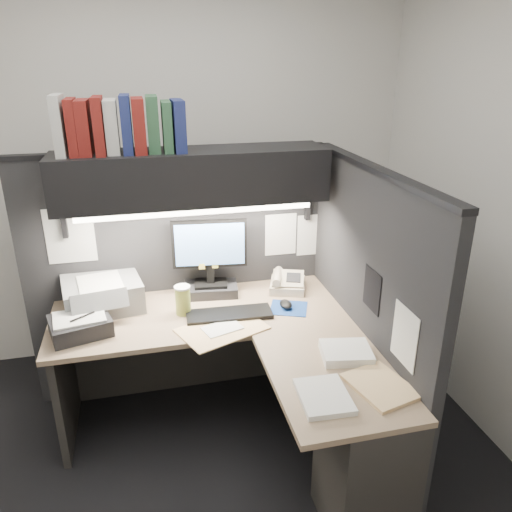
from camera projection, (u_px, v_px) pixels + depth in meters
name	position (u px, v px, depth m)	size (l,w,h in m)	color
floor	(199.00, 481.00, 2.70)	(3.50, 3.50, 0.00)	black
wall_back	(164.00, 175.00, 3.55)	(3.50, 0.04, 2.70)	silver
partition_back	(180.00, 277.00, 3.25)	(1.90, 0.06, 1.60)	black
partition_right	(364.00, 315.00, 2.78)	(0.06, 1.50, 1.60)	black
desk	(276.00, 402.00, 2.63)	(1.70, 1.53, 0.73)	#92725D
overhead_shelf	(192.00, 176.00, 2.85)	(1.55, 0.34, 0.30)	black
task_light_tube	(197.00, 212.00, 2.78)	(0.04, 0.04, 1.32)	white
monitor	(210.00, 266.00, 3.10)	(0.46, 0.24, 0.49)	black
keyboard	(229.00, 314.00, 2.90)	(0.50, 0.17, 0.02)	black
mousepad	(289.00, 308.00, 2.99)	(0.22, 0.20, 0.00)	navy
mouse	(286.00, 304.00, 2.99)	(0.07, 0.11, 0.04)	black
telephone	(288.00, 283.00, 3.22)	(0.22, 0.23, 0.09)	#B9A98E
coffee_cup	(183.00, 301.00, 2.91)	(0.09, 0.09, 0.17)	#A9AC45
printer	(103.00, 294.00, 2.98)	(0.44, 0.37, 0.18)	gray
notebook_stack	(80.00, 326.00, 2.71)	(0.31, 0.26, 0.09)	black
open_folder	(222.00, 329.00, 2.76)	(0.46, 0.30, 0.01)	#E1BA7F
paper_stack_a	(346.00, 353.00, 2.51)	(0.24, 0.21, 0.05)	white
paper_stack_b	(324.00, 396.00, 2.20)	(0.22, 0.27, 0.03)	white
manila_stack	(381.00, 386.00, 2.28)	(0.24, 0.31, 0.02)	#E1BA7F
binder_row	(120.00, 126.00, 2.66)	(0.67, 0.25, 0.31)	#B6B6B1
pinned_papers	(251.00, 256.00, 2.91)	(1.76, 1.31, 0.51)	white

